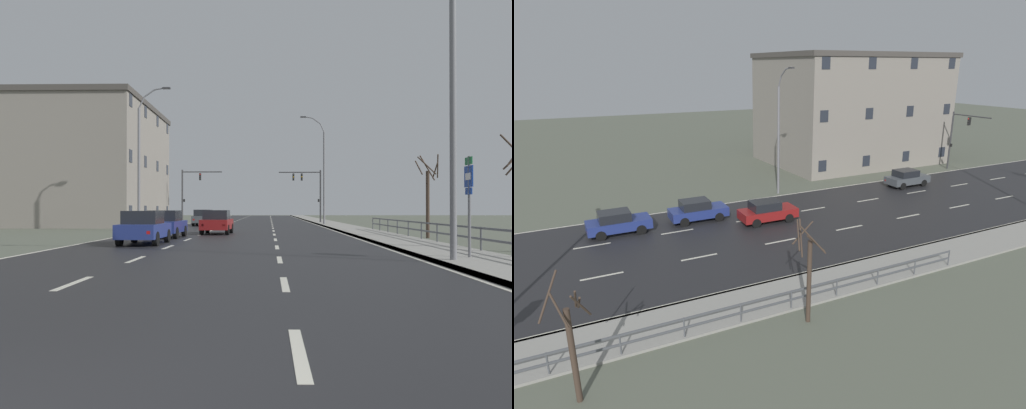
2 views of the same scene
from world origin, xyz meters
TOP-DOWN VIEW (x-y plane):
  - ground_plane at (0.00, 48.00)m, footprint 160.00×160.00m
  - guardrail at (9.85, 20.49)m, footprint 0.07×30.16m
  - street_lamp_left_bank at (-7.45, 34.12)m, footprint 2.42×0.24m
  - traffic_signal_left at (-7.10, 55.15)m, footprint 4.62×0.36m
  - car_near_left at (-3.90, 25.57)m, footprint 1.90×4.13m
  - car_far_right at (-1.41, 29.93)m, footprint 1.92×4.14m
  - car_distant at (-3.81, 20.04)m, footprint 1.85×4.10m
  - car_far_left at (-4.32, 45.87)m, footprint 1.85×4.11m
  - brick_building at (-16.54, 48.21)m, footprint 13.63×18.83m
  - bare_tree_near at (11.65, 16.36)m, footprint 1.47×1.54m
  - bare_tree_mid at (11.00, 25.65)m, footprint 1.37×1.20m

SIDE VIEW (x-z plane):
  - ground_plane at x=0.00m, z-range -0.12..0.00m
  - guardrail at x=9.85m, z-range 0.20..1.20m
  - car_near_left at x=-3.90m, z-range 0.02..1.59m
  - car_far_right at x=-1.41m, z-range 0.02..1.59m
  - car_distant at x=-3.81m, z-range 0.02..1.59m
  - car_far_left at x=-4.32m, z-range 0.02..1.59m
  - bare_tree_near at x=11.65m, z-range -0.17..4.39m
  - bare_tree_mid at x=11.00m, z-range -0.06..4.65m
  - traffic_signal_left at x=-7.10m, z-range 0.93..7.04m
  - street_lamp_left_bank at x=-7.45m, z-range -0.11..10.56m
  - brick_building at x=-16.54m, z-range 0.01..12.06m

